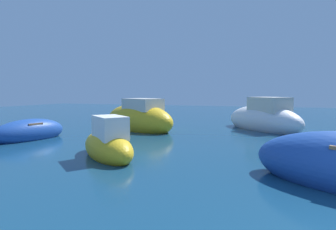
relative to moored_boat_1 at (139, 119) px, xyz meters
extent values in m
ellipsoid|color=gold|center=(-0.03, 0.02, -0.08)|extent=(5.81, 4.32, 1.99)
cube|color=beige|center=(0.35, -0.17, 0.87)|extent=(2.57, 2.26, 0.72)
ellipsoid|color=gold|center=(1.89, -6.61, -0.31)|extent=(3.33, 3.05, 1.16)
cube|color=white|center=(2.10, -6.77, 0.42)|extent=(1.59, 1.51, 0.78)
ellipsoid|color=#1E479E|center=(-3.51, -4.69, -0.29)|extent=(2.19, 3.68, 1.26)
cube|color=brown|center=(-3.51, -4.69, 0.13)|extent=(1.25, 0.94, 0.08)
ellipsoid|color=white|center=(7.03, 2.42, -0.11)|extent=(5.32, 5.44, 1.88)
cube|color=beige|center=(7.34, 2.10, 0.88)|extent=(2.53, 2.56, 0.87)
camera|label=1|loc=(6.86, -14.72, 1.62)|focal=29.11mm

